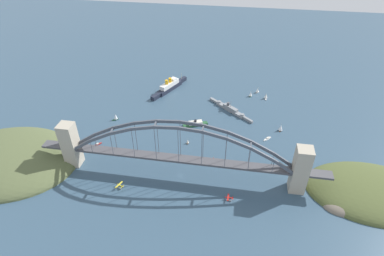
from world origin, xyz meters
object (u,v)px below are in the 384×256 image
object	(u,v)px
ocean_liner	(169,86)
small_boat_3	(116,117)
small_boat_6	(188,141)
harbor_arch_bridge	(180,156)
small_boat_5	(266,96)
seaplane_second_in_formation	(229,198)
small_boat_1	(281,128)
small_boat_7	(267,139)
small_boat_2	(251,94)
small_boat_4	(98,144)
channel_marker_buoy	(214,158)
seaplane_taxiing_near_bridge	(120,186)
small_boat_0	(257,90)
harbor_ferry_steamer	(195,124)
naval_cruiser	(230,109)

from	to	relation	value
ocean_liner	small_boat_3	world-z (taller)	ocean_liner
small_boat_6	ocean_liner	bearing A→B (deg)	111.95
harbor_arch_bridge	small_boat_5	distance (m)	209.08
seaplane_second_in_formation	small_boat_3	xyz separation A→B (m)	(-163.32, 117.96, 2.78)
small_boat_1	small_boat_7	bearing A→B (deg)	-128.57
small_boat_2	small_boat_6	distance (m)	150.60
small_boat_1	small_boat_6	world-z (taller)	small_boat_1
ocean_liner	small_boat_4	world-z (taller)	ocean_liner
channel_marker_buoy	small_boat_1	bearing A→B (deg)	40.96
seaplane_taxiing_near_bridge	small_boat_2	xyz separation A→B (m)	(132.92, 214.74, 2.16)
ocean_liner	seaplane_second_in_formation	bearing A→B (deg)	-62.86
small_boat_5	channel_marker_buoy	size ratio (longest dim) A/B	3.66
small_boat_2	harbor_arch_bridge	bearing A→B (deg)	-111.49
small_boat_0	channel_marker_buoy	distance (m)	174.87
harbor_ferry_steamer	small_boat_3	world-z (taller)	small_boat_3
small_boat_0	seaplane_second_in_formation	bearing A→B (deg)	-97.32
small_boat_3	harbor_arch_bridge	bearing A→B (deg)	-40.35
small_boat_0	small_boat_6	size ratio (longest dim) A/B	1.44
small_boat_6	small_boat_5	bearing A→B (deg)	52.33
harbor_ferry_steamer	small_boat_5	world-z (taller)	small_boat_5
ocean_liner	small_boat_2	xyz separation A→B (m)	(127.99, -0.06, -1.81)
small_boat_1	small_boat_4	world-z (taller)	small_boat_1
small_boat_7	small_boat_0	bearing A→B (deg)	95.96
harbor_ferry_steamer	small_boat_0	world-z (taller)	small_boat_0
small_boat_3	small_boat_0	bearing A→B (deg)	29.38
seaplane_taxiing_near_bridge	ocean_liner	bearing A→B (deg)	88.69
small_boat_2	small_boat_4	distance (m)	238.52
harbor_arch_bridge	seaplane_second_in_formation	distance (m)	66.12
ocean_liner	harbor_ferry_steamer	world-z (taller)	ocean_liner
naval_cruiser	ocean_liner	bearing A→B (deg)	154.99
seaplane_taxiing_near_bridge	channel_marker_buoy	distance (m)	110.54
small_boat_3	small_boat_6	distance (m)	112.44
small_boat_7	small_boat_5	bearing A→B (deg)	89.95
harbor_arch_bridge	small_boat_4	size ratio (longest dim) A/B	38.99
small_boat_0	small_boat_6	world-z (taller)	small_boat_0
harbor_arch_bridge	seaplane_taxiing_near_bridge	distance (m)	70.53
harbor_ferry_steamer	small_boat_2	size ratio (longest dim) A/B	3.68
seaplane_taxiing_near_bridge	seaplane_second_in_formation	size ratio (longest dim) A/B	1.12
naval_cruiser	channel_marker_buoy	world-z (taller)	naval_cruiser
harbor_ferry_steamer	small_boat_0	xyz separation A→B (m)	(82.55, 103.58, 1.59)
seaplane_second_in_formation	small_boat_4	world-z (taller)	seaplane_second_in_formation
harbor_arch_bridge	small_boat_2	xyz separation A→B (m)	(73.67, 187.12, -24.29)
small_boat_0	small_boat_5	bearing A→B (deg)	-52.87
small_boat_4	small_boat_6	world-z (taller)	small_boat_6
small_boat_2	channel_marker_buoy	xyz separation A→B (m)	(-40.64, -153.89, -3.09)
naval_cruiser	small_boat_4	world-z (taller)	naval_cruiser
harbor_arch_bridge	small_boat_4	xyz separation A→B (m)	(-110.92, 36.10, -27.70)
small_boat_6	small_boat_7	size ratio (longest dim) A/B	0.62
harbor_ferry_steamer	harbor_arch_bridge	bearing A→B (deg)	-90.81
small_boat_4	small_boat_1	bearing A→B (deg)	16.61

